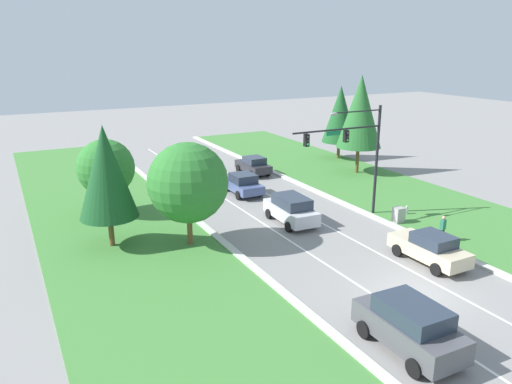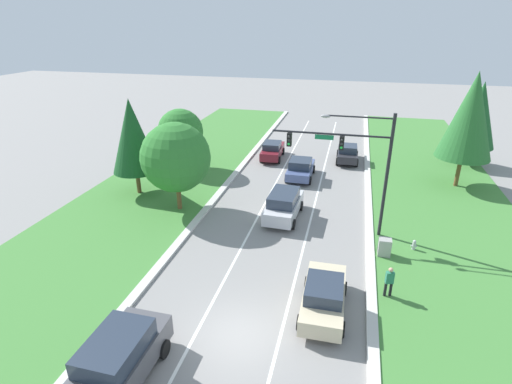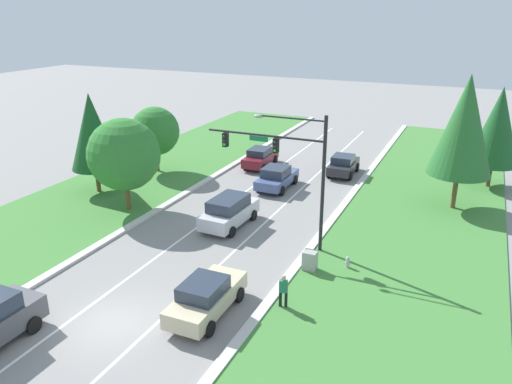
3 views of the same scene
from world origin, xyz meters
name	(u,v)px [view 2 (image 2 of 3)]	position (x,y,z in m)	size (l,w,h in m)	color
ground_plane	(237,336)	(0.00, 0.00, 0.00)	(160.00, 160.00, 0.00)	gray
curb_strip_right	(373,359)	(5.65, 0.00, 0.07)	(0.50, 90.00, 0.15)	beige
curb_strip_left	(120,313)	(-5.65, 0.00, 0.07)	(0.50, 90.00, 0.15)	beige
grass_verge_left	(24,297)	(-10.90, 0.00, 0.04)	(10.00, 90.00, 0.08)	#427F38
lane_stripe_inner_left	(198,329)	(-1.80, 0.00, 0.00)	(0.14, 81.00, 0.01)	white
lane_stripe_inner_right	(278,343)	(1.80, 0.00, 0.00)	(0.14, 81.00, 0.01)	white
traffic_signal_mast	(354,156)	(4.22, 10.46, 5.15)	(7.02, 0.41, 7.76)	black
slate_blue_sedan	(301,168)	(0.00, 19.24, 0.86)	(2.16, 4.47, 1.72)	#475684
champagne_sedan	(324,296)	(3.42, 2.46, 0.88)	(2.08, 4.67, 1.74)	beige
graphite_suv	(119,359)	(-3.58, -3.23, 1.08)	(2.29, 4.69, 2.08)	#4C4C51
silver_suv	(284,205)	(-0.07, 11.51, 0.99)	(2.27, 4.71, 1.92)	silver
charcoal_sedan	(348,153)	(3.76, 24.55, 0.85)	(2.09, 4.19, 1.68)	#28282D
burgundy_sedan	(272,150)	(-3.38, 23.79, 0.85)	(2.08, 4.63, 1.68)	maroon
utility_cabinet	(384,248)	(6.40, 8.11, 0.56)	(0.70, 0.60, 1.11)	#9E9E99
pedestrian	(389,281)	(6.40, 4.30, 0.94)	(0.42, 0.30, 1.69)	black
fire_hydrant	(414,245)	(8.14, 9.14, 0.34)	(0.34, 0.20, 0.70)	#B7B7BC
conifer_near_right_tree	(478,115)	(14.72, 26.18, 4.74)	(3.64, 3.64, 7.66)	brown
oak_near_left_tree	(176,157)	(-7.51, 11.01, 3.92)	(4.78, 4.78, 6.32)	brown
conifer_far_right_tree	(470,116)	(12.58, 20.37, 5.81)	(4.13, 4.13, 9.12)	brown
oak_far_left_tree	(180,132)	(-10.68, 18.96, 3.46)	(3.99, 3.99, 5.47)	brown
conifer_mid_left_tree	(133,136)	(-11.77, 12.96, 4.63)	(3.43, 3.43, 7.39)	brown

